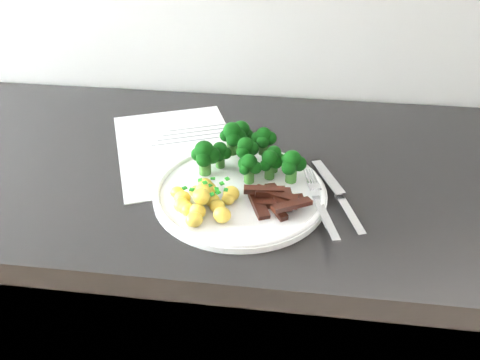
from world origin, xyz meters
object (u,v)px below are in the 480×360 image
object	(u,v)px
potatoes	(203,199)
fork	(321,206)
plate	(240,192)
beef_strips	(275,199)
counter	(288,336)
knife	(343,204)
broccoli	(246,150)
recipe_paper	(178,148)

from	to	relation	value
potatoes	fork	distance (m)	0.18
plate	beef_strips	world-z (taller)	beef_strips
potatoes	beef_strips	bearing A→B (deg)	11.39
beef_strips	counter	bearing A→B (deg)	70.95
plate	potatoes	distance (m)	0.07
potatoes	plate	bearing A→B (deg)	44.87
plate	beef_strips	bearing A→B (deg)	-26.52
potatoes	knife	distance (m)	0.21
counter	plate	world-z (taller)	plate
counter	plate	bearing A→B (deg)	-138.26
counter	fork	bearing A→B (deg)	-75.76
counter	beef_strips	world-z (taller)	beef_strips
broccoli	beef_strips	xyz separation A→B (m)	(0.05, -0.10, -0.03)
counter	knife	world-z (taller)	knife
plate	knife	bearing A→B (deg)	-4.43
plate	potatoes	size ratio (longest dim) A/B	2.46
knife	fork	bearing A→B (deg)	-145.73
counter	plate	xyz separation A→B (m)	(-0.09, -0.08, 0.44)
counter	knife	bearing A→B (deg)	-56.43
broccoli	potatoes	world-z (taller)	broccoli
potatoes	fork	world-z (taller)	potatoes
broccoli	counter	bearing A→B (deg)	10.52
broccoli	knife	xyz separation A→B (m)	(0.16, -0.08, -0.04)
beef_strips	knife	bearing A→B (deg)	8.59
plate	broccoli	distance (m)	0.08
counter	fork	xyz separation A→B (m)	(0.03, -0.12, 0.45)
recipe_paper	beef_strips	xyz separation A→B (m)	(0.19, -0.16, 0.02)
recipe_paper	beef_strips	size ratio (longest dim) A/B	3.44
knife	plate	bearing A→B (deg)	175.57
potatoes	knife	size ratio (longest dim) A/B	0.59
counter	potatoes	xyz separation A→B (m)	(-0.14, -0.13, 0.45)
plate	fork	size ratio (longest dim) A/B	1.53
plate	potatoes	world-z (taller)	potatoes
plate	broccoli	size ratio (longest dim) A/B	1.46
potatoes	broccoli	bearing A→B (deg)	66.55
beef_strips	knife	xyz separation A→B (m)	(0.10, 0.02, -0.01)
counter	beef_strips	xyz separation A→B (m)	(-0.04, -0.11, 0.45)
broccoli	potatoes	xyz separation A→B (m)	(-0.05, -0.12, -0.02)
recipe_paper	knife	world-z (taller)	knife
counter	broccoli	xyz separation A→B (m)	(-0.09, -0.02, 0.47)
fork	beef_strips	bearing A→B (deg)	173.83
recipe_paper	fork	bearing A→B (deg)	-33.21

